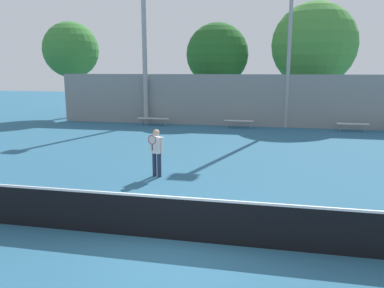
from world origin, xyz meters
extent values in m
plane|color=#285B7A|center=(0.00, 0.00, 0.00)|extent=(100.00, 100.00, 0.00)
cube|color=black|center=(0.00, 0.00, 0.46)|extent=(11.63, 0.03, 0.92)
cube|color=white|center=(0.00, 0.00, 0.94)|extent=(11.63, 0.04, 0.05)
cylinder|color=#282D47|center=(-2.01, 4.58, 0.41)|extent=(0.14, 0.14, 0.81)
cylinder|color=#282D47|center=(-1.84, 4.54, 0.41)|extent=(0.14, 0.14, 0.81)
cube|color=white|center=(-1.92, 4.56, 1.09)|extent=(0.37, 0.27, 0.56)
cylinder|color=white|center=(-2.14, 4.61, 1.10)|extent=(0.10, 0.10, 0.54)
cylinder|color=white|center=(-1.71, 4.51, 1.10)|extent=(0.10, 0.10, 0.54)
sphere|color=#DBAD89|center=(-1.92, 4.56, 1.51)|extent=(0.22, 0.22, 0.22)
cylinder|color=black|center=(-1.99, 4.29, 1.06)|extent=(0.03, 0.03, 0.22)
torus|color=red|center=(-1.99, 4.29, 1.32)|extent=(0.31, 0.09, 0.31)
cylinder|color=silver|center=(-1.99, 4.29, 1.32)|extent=(0.26, 0.07, 0.27)
cube|color=silver|center=(-5.66, 15.93, 0.46)|extent=(2.04, 0.40, 0.04)
cylinder|color=gray|center=(-6.48, 15.93, 0.22)|extent=(0.06, 0.06, 0.44)
cylinder|color=gray|center=(-4.85, 15.93, 0.22)|extent=(0.06, 0.06, 0.44)
cube|color=silver|center=(6.52, 15.93, 0.46)|extent=(1.76, 0.40, 0.04)
cylinder|color=gray|center=(5.81, 15.93, 0.22)|extent=(0.06, 0.06, 0.44)
cylinder|color=gray|center=(7.22, 15.93, 0.22)|extent=(0.06, 0.06, 0.44)
cube|color=silver|center=(-0.11, 15.93, 0.46)|extent=(1.80, 0.40, 0.04)
cylinder|color=gray|center=(-0.83, 15.93, 0.22)|extent=(0.06, 0.06, 0.44)
cylinder|color=gray|center=(0.61, 15.93, 0.22)|extent=(0.06, 0.06, 0.44)
cylinder|color=#939399|center=(-6.31, 16.42, 4.54)|extent=(0.30, 0.30, 9.08)
cylinder|color=#939399|center=(2.73, 16.78, 5.84)|extent=(0.23, 0.23, 11.68)
cube|color=gray|center=(0.00, 16.77, 1.64)|extent=(24.66, 0.06, 3.28)
cylinder|color=brown|center=(-2.19, 20.69, 1.43)|extent=(0.38, 0.38, 2.85)
sphere|color=#235B23|center=(-2.19, 20.69, 4.66)|extent=(4.52, 4.52, 4.52)
cylinder|color=brown|center=(4.60, 21.22, 1.46)|extent=(0.42, 0.42, 2.93)
sphere|color=#428438|center=(4.60, 21.22, 5.29)|extent=(5.90, 5.90, 5.90)
cylinder|color=brown|center=(-12.92, 18.98, 1.69)|extent=(0.46, 0.46, 3.38)
sphere|color=#387A33|center=(-12.92, 18.98, 5.01)|extent=(4.07, 4.07, 4.07)
camera|label=1|loc=(1.74, -7.18, 3.55)|focal=35.00mm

